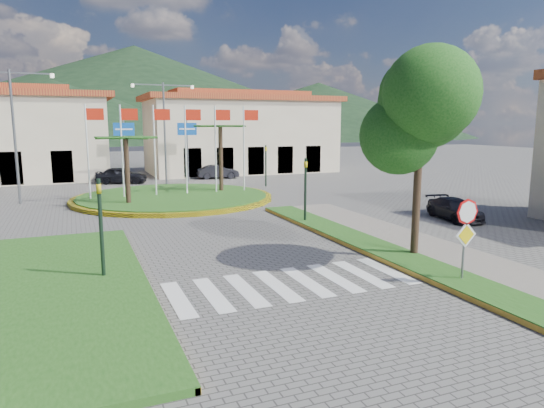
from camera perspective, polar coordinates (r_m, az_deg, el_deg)
name	(u,v)px	position (r m, az deg, el deg)	size (l,w,h in m)	color
ground	(360,336)	(11.75, 10.33, -15.08)	(160.00, 160.00, 0.00)	#5F5D5A
sidewalk_right	(489,277)	(16.84, 24.12, -7.86)	(4.00, 28.00, 0.15)	gray
verge_right	(459,281)	(16.02, 21.13, -8.49)	(1.60, 28.00, 0.18)	#1E4D16
median_left	(58,288)	(15.69, -23.83, -9.04)	(5.00, 14.00, 0.18)	#1E4D16
crosswalk	(289,284)	(15.02, 1.97, -9.36)	(8.00, 3.00, 0.01)	silver
roundabout_island	(174,197)	(31.84, -11.50, 0.82)	(12.70, 12.70, 6.00)	yellow
stop_sign	(466,227)	(15.64, 21.86, -2.51)	(0.80, 0.11, 2.65)	slate
deciduous_tree	(421,114)	(18.00, 17.11, 10.08)	(3.60, 3.60, 6.80)	black
traffic_light_left	(101,220)	(15.73, -19.51, -1.75)	(0.15, 0.18, 3.20)	black
traffic_light_right	(305,184)	(23.55, 3.95, 2.34)	(0.15, 0.18, 3.20)	black
traffic_light_far	(266,161)	(37.71, -0.73, 5.03)	(0.18, 0.15, 3.20)	black
direction_sign_west	(124,140)	(40.12, -16.97, 7.16)	(1.60, 0.14, 5.20)	slate
direction_sign_east	(187,140)	(40.91, -9.93, 7.47)	(1.60, 0.14, 5.20)	slate
street_lamp_centre	(165,128)	(39.54, -12.53, 8.72)	(4.80, 0.16, 8.00)	slate
street_lamp_west	(14,129)	(33.09, -28.08, 7.75)	(4.80, 0.16, 8.00)	slate
building_right	(240,133)	(49.56, -3.75, 8.34)	(19.08, 9.54, 8.05)	beige
hill_far_mid	(136,92)	(170.53, -15.72, 12.52)	(180.00, 180.00, 30.00)	black
hill_far_east	(318,111)	(162.77, 5.49, 10.88)	(120.00, 120.00, 18.00)	black
hill_near_back	(52,111)	(139.04, -24.49, 9.92)	(110.00, 110.00, 16.00)	black
car_dark_a	(121,175)	(41.46, -17.29, 3.26)	(1.62, 4.02, 1.37)	black
car_dark_b	(218,172)	(43.44, -6.39, 3.79)	(1.28, 3.66, 1.20)	black
car_side_right	(455,209)	(26.39, 20.69, -0.56)	(1.51, 3.71, 1.08)	black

